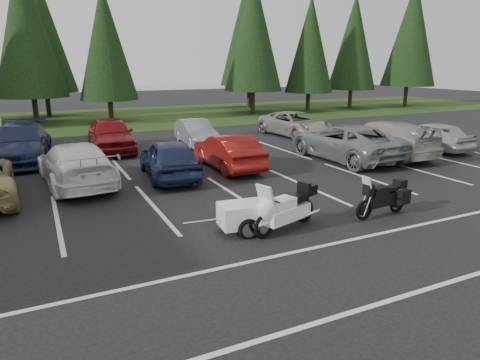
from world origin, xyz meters
name	(u,v)px	position (x,y,z in m)	size (l,w,h in m)	color
ground	(235,207)	(0.00, 0.00, 0.00)	(120.00, 120.00, 0.00)	black
grass_strip	(107,119)	(0.00, 24.00, 0.01)	(80.00, 16.00, 0.01)	#223912
lake_water	(101,94)	(4.00, 55.00, 0.00)	(70.00, 50.00, 0.02)	slate
stall_markings	(211,190)	(0.00, 2.00, 0.00)	(32.00, 16.00, 0.01)	silver
conifer_4	(25,28)	(-5.00, 22.90, 6.53)	(4.80, 4.80, 11.17)	#332316
conifer_5	(106,42)	(0.00, 21.60, 5.63)	(4.14, 4.14, 9.63)	#332316
conifer_6	(253,32)	(12.00, 22.10, 6.71)	(4.93, 4.93, 11.48)	#332316
conifer_7	(310,45)	(17.50, 21.80, 5.81)	(4.27, 4.27, 9.94)	#332316
conifer_8	(354,42)	(23.00, 22.60, 6.17)	(4.53, 4.53, 10.56)	#332316
conifer_9	(412,33)	(29.00, 21.30, 7.07)	(5.19, 5.19, 12.10)	#332316
conifer_back_b	(39,29)	(-4.00, 27.50, 6.77)	(4.97, 4.97, 11.58)	#332316
conifer_back_c	(249,27)	(14.00, 26.80, 7.49)	(5.50, 5.50, 12.81)	#332316
car_near_3	(76,164)	(-4.02, 4.62, 0.76)	(2.12, 5.22, 1.52)	silver
car_near_4	(169,158)	(-0.77, 4.20, 0.74)	(1.74, 4.33, 1.48)	#1D2448
car_near_5	(228,152)	(1.81, 4.57, 0.71)	(1.49, 4.29, 1.41)	maroon
car_near_6	(345,142)	(7.23, 3.88, 0.80)	(2.64, 5.72, 1.59)	gray
car_near_7	(381,138)	(9.30, 3.85, 0.82)	(2.31, 5.68, 1.65)	#A19F93
car_near_8	(432,136)	(12.58, 3.81, 0.71)	(1.68, 4.17, 1.42)	#AAAAAE
car_far_1	(20,143)	(-5.84, 9.68, 0.82)	(2.29, 5.63, 1.63)	#1C2347
car_far_2	(111,134)	(-1.88, 10.38, 0.83)	(1.97, 4.90, 1.67)	maroon
car_far_3	(196,133)	(2.44, 10.12, 0.67)	(1.42, 4.07, 1.34)	slate
car_far_4	(295,124)	(8.80, 10.42, 0.72)	(2.38, 5.16, 1.43)	#9C988F
touring_motorcycle	(286,205)	(0.37, -2.24, 0.69)	(2.50, 0.77, 1.38)	white
cargo_trailer	(243,218)	(-0.68, -1.88, 0.39)	(1.69, 0.95, 0.78)	white
adventure_motorcycle	(382,195)	(3.34, -2.50, 0.63)	(2.07, 0.72, 1.26)	black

